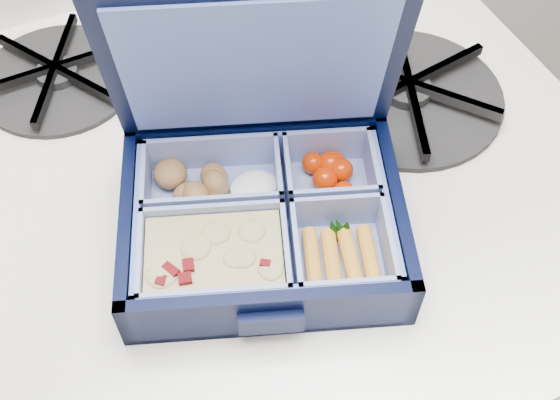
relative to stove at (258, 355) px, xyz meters
name	(u,v)px	position (x,y,z in m)	size (l,w,h in m)	color
stove	(258,355)	(0.00, 0.00, 0.00)	(0.66, 0.66, 0.99)	white
bento_box	(263,222)	(-0.03, -0.11, 0.52)	(0.23, 0.18, 0.06)	black
burner_grate	(408,88)	(0.17, -0.01, 0.51)	(0.20, 0.20, 0.03)	black
burner_grate_rear	(57,74)	(-0.14, 0.16, 0.51)	(0.16, 0.16, 0.02)	black
fork	(313,111)	(0.08, 0.01, 0.50)	(0.02, 0.17, 0.01)	silver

